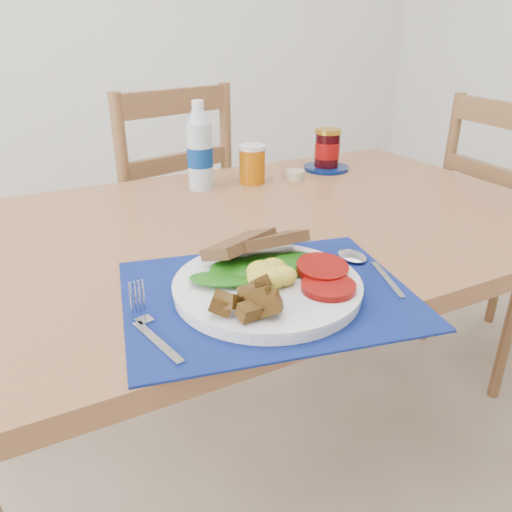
{
  "coord_description": "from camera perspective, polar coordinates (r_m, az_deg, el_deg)",
  "views": [
    {
      "loc": [
        -0.52,
        -0.75,
        1.16
      ],
      "look_at": [
        -0.17,
        -0.07,
        0.8
      ],
      "focal_mm": 35.0,
      "sensor_mm": 36.0,
      "label": 1
    }
  ],
  "objects": [
    {
      "name": "jam_on_saucer",
      "position": [
        1.56,
        8.12,
        11.68
      ],
      "size": [
        0.14,
        0.14,
        0.12
      ],
      "color": "#04174E",
      "rests_on": "table"
    },
    {
      "name": "spoon",
      "position": [
        0.94,
        11.97,
        -0.83
      ],
      "size": [
        0.06,
        0.2,
        0.01
      ],
      "rotation": [
        0.0,
        0.0,
        -0.34
      ],
      "color": "#B2B5BA",
      "rests_on": "placemat"
    },
    {
      "name": "breakfast_plate",
      "position": [
        0.81,
        1.07,
        -3.1
      ],
      "size": [
        0.31,
        0.31,
        0.07
      ],
      "rotation": [
        0.0,
        0.0,
        0.22
      ],
      "color": "silver",
      "rests_on": "placemat"
    },
    {
      "name": "chair_end",
      "position": [
        1.87,
        26.91,
        4.36
      ],
      "size": [
        0.45,
        0.47,
        1.16
      ],
      "rotation": [
        0.0,
        0.0,
        1.47
      ],
      "color": "brown",
      "rests_on": "ground"
    },
    {
      "name": "ramekin",
      "position": [
        1.46,
        4.52,
        9.23
      ],
      "size": [
        0.05,
        0.05,
        0.03
      ],
      "primitive_type": "cylinder",
      "color": "tan",
      "rests_on": "table"
    },
    {
      "name": "table",
      "position": [
        1.19,
        1.3,
        0.55
      ],
      "size": [
        1.4,
        0.9,
        0.75
      ],
      "color": "brown",
      "rests_on": "ground"
    },
    {
      "name": "ground",
      "position": [
        1.47,
        5.23,
        -27.01
      ],
      "size": [
        4.0,
        4.0,
        0.0
      ],
      "primitive_type": "plane",
      "color": "gray",
      "rests_on": "ground"
    },
    {
      "name": "water_bottle",
      "position": [
        1.36,
        -6.44,
        11.84
      ],
      "size": [
        0.07,
        0.07,
        0.23
      ],
      "color": "#ADBFCC",
      "rests_on": "table"
    },
    {
      "name": "juice_glass",
      "position": [
        1.42,
        -0.44,
        10.35
      ],
      "size": [
        0.07,
        0.07,
        0.1
      ],
      "primitive_type": "cylinder",
      "color": "#AB5404",
      "rests_on": "table"
    },
    {
      "name": "chair_far",
      "position": [
        1.78,
        -10.67,
        6.32
      ],
      "size": [
        0.53,
        0.52,
        1.2
      ],
      "rotation": [
        0.0,
        0.0,
        3.38
      ],
      "color": "brown",
      "rests_on": "ground"
    },
    {
      "name": "fork",
      "position": [
        0.75,
        -12.13,
        -8.03
      ],
      "size": [
        0.04,
        0.18,
        0.0
      ],
      "rotation": [
        0.0,
        0.0,
        0.21
      ],
      "color": "#B2B5BA",
      "rests_on": "placemat"
    },
    {
      "name": "placemat",
      "position": [
        0.83,
        1.28,
        -4.3
      ],
      "size": [
        0.53,
        0.45,
        0.0
      ],
      "primitive_type": "cube",
      "rotation": [
        0.0,
        0.0,
        -0.21
      ],
      "color": "#040731",
      "rests_on": "table"
    }
  ]
}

